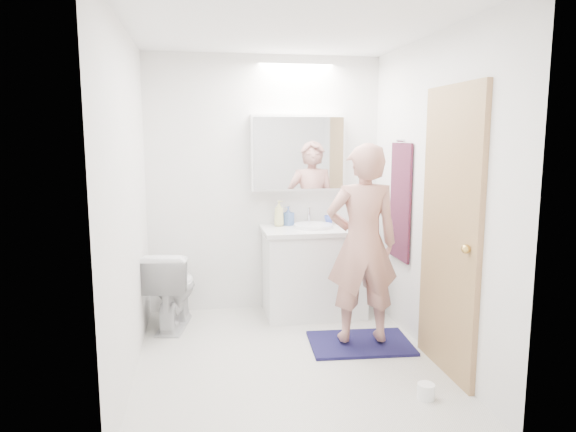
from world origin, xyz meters
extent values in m
plane|color=silver|center=(0.00, 0.00, 0.00)|extent=(2.50, 2.50, 0.00)
plane|color=white|center=(0.00, 0.00, 2.40)|extent=(2.50, 2.50, 0.00)
plane|color=white|center=(0.00, 1.25, 1.20)|extent=(2.50, 0.00, 2.50)
plane|color=white|center=(0.00, -1.25, 1.20)|extent=(2.50, 0.00, 2.50)
plane|color=white|center=(-1.10, 0.00, 1.20)|extent=(0.00, 2.50, 2.50)
plane|color=white|center=(1.10, 0.00, 1.20)|extent=(0.00, 2.50, 2.50)
cube|color=white|center=(0.42, 0.96, 0.39)|extent=(0.90, 0.55, 0.78)
cube|color=silver|center=(0.42, 0.96, 0.80)|extent=(0.95, 0.58, 0.04)
cylinder|color=white|center=(0.42, 0.99, 0.84)|extent=(0.36, 0.36, 0.03)
cylinder|color=silver|center=(0.42, 1.19, 0.90)|extent=(0.02, 0.02, 0.16)
cube|color=white|center=(0.30, 1.18, 1.50)|extent=(0.88, 0.14, 0.70)
cube|color=silver|center=(0.30, 1.10, 1.50)|extent=(0.84, 0.01, 0.66)
imported|color=silver|center=(-0.87, 0.85, 0.35)|extent=(0.50, 0.74, 0.69)
cube|color=#13143D|center=(0.63, 0.18, 0.01)|extent=(0.84, 0.60, 0.02)
imported|color=tan|center=(0.63, 0.18, 0.83)|extent=(0.59, 0.41, 1.56)
cube|color=tan|center=(1.08, -0.35, 1.00)|extent=(0.04, 0.80, 2.00)
sphere|color=gold|center=(1.04, -0.65, 0.95)|extent=(0.06, 0.06, 0.06)
cube|color=#14153F|center=(1.08, 0.55, 1.10)|extent=(0.02, 0.42, 1.00)
cylinder|color=silver|center=(1.07, 0.55, 1.62)|extent=(0.07, 0.02, 0.02)
imported|color=#CECB85|center=(0.11, 1.11, 0.94)|extent=(0.13, 0.13, 0.24)
imported|color=#4F6DA9|center=(0.21, 1.15, 0.91)|extent=(0.12, 0.12, 0.18)
imported|color=#475FD5|center=(0.60, 1.12, 0.86)|extent=(0.11, 0.11, 0.09)
cylinder|color=white|center=(0.77, -0.73, 0.05)|extent=(0.11, 0.11, 0.10)
camera|label=1|loc=(-0.62, -3.63, 1.66)|focal=32.37mm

